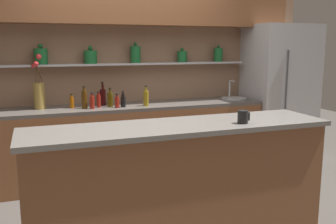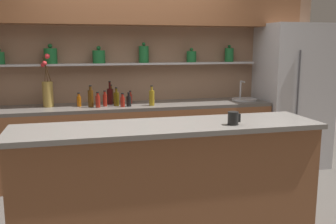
{
  "view_description": "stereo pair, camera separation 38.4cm",
  "coord_description": "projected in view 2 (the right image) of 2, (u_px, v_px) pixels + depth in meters",
  "views": [
    {
      "loc": [
        -1.08,
        -3.17,
        1.64
      ],
      "look_at": [
        0.21,
        0.39,
        0.96
      ],
      "focal_mm": 40.0,
      "sensor_mm": 36.0,
      "label": 1
    },
    {
      "loc": [
        -0.71,
        -3.29,
        1.64
      ],
      "look_at": [
        0.21,
        0.39,
        0.96
      ],
      "focal_mm": 40.0,
      "sensor_mm": 36.0,
      "label": 2
    }
  ],
  "objects": [
    {
      "name": "ground_plane",
      "position": [
        157.0,
        218.0,
        3.6
      ],
      "size": [
        12.0,
        12.0,
        0.0
      ],
      "primitive_type": "plane",
      "color": "#4C4742"
    },
    {
      "name": "back_wall_unit",
      "position": [
        130.0,
        52.0,
        4.78
      ],
      "size": [
        5.2,
        0.44,
        2.6
      ],
      "color": "#937056",
      "rests_on": "ground_plane"
    },
    {
      "name": "back_counter_unit",
      "position": [
        127.0,
        141.0,
        4.67
      ],
      "size": [
        3.61,
        0.62,
        0.92
      ],
      "color": "brown",
      "rests_on": "ground_plane"
    },
    {
      "name": "island_counter",
      "position": [
        168.0,
        185.0,
        3.06
      ],
      "size": [
        2.47,
        0.61,
        1.02
      ],
      "color": "brown",
      "rests_on": "ground_plane"
    },
    {
      "name": "refrigerator",
      "position": [
        292.0,
        96.0,
        5.09
      ],
      "size": [
        0.88,
        0.73,
        1.92
      ],
      "color": "#B7B7BC",
      "rests_on": "ground_plane"
    },
    {
      "name": "flower_vase",
      "position": [
        48.0,
        91.0,
        4.4
      ],
      "size": [
        0.13,
        0.16,
        0.63
      ],
      "color": "olive",
      "rests_on": "back_counter_unit"
    },
    {
      "name": "sink_fixture",
      "position": [
        244.0,
        99.0,
        4.97
      ],
      "size": [
        0.33,
        0.33,
        0.25
      ],
      "color": "#B7B7BC",
      "rests_on": "back_counter_unit"
    },
    {
      "name": "bottle_sauce_0",
      "position": [
        129.0,
        101.0,
        4.46
      ],
      "size": [
        0.06,
        0.06,
        0.17
      ],
      "color": "black",
      "rests_on": "back_counter_unit"
    },
    {
      "name": "bottle_sauce_1",
      "position": [
        105.0,
        99.0,
        4.46
      ],
      "size": [
        0.05,
        0.05,
        0.19
      ],
      "color": "maroon",
      "rests_on": "back_counter_unit"
    },
    {
      "name": "bottle_wine_2",
      "position": [
        110.0,
        96.0,
        4.6
      ],
      "size": [
        0.07,
        0.07,
        0.29
      ],
      "color": "#380C0C",
      "rests_on": "back_counter_unit"
    },
    {
      "name": "bottle_oil_3",
      "position": [
        116.0,
        99.0,
        4.49
      ],
      "size": [
        0.06,
        0.06,
        0.23
      ],
      "color": "#47380A",
      "rests_on": "back_counter_unit"
    },
    {
      "name": "bottle_spirit_4",
      "position": [
        111.0,
        96.0,
        4.69
      ],
      "size": [
        0.07,
        0.07,
        0.24
      ],
      "color": "#4C2D0C",
      "rests_on": "back_counter_unit"
    },
    {
      "name": "bottle_oil_5",
      "position": [
        152.0,
        98.0,
        4.52
      ],
      "size": [
        0.06,
        0.06,
        0.25
      ],
      "color": "olive",
      "rests_on": "back_counter_unit"
    },
    {
      "name": "bottle_sauce_6",
      "position": [
        123.0,
        101.0,
        4.42
      ],
      "size": [
        0.05,
        0.05,
        0.16
      ],
      "color": "maroon",
      "rests_on": "back_counter_unit"
    },
    {
      "name": "bottle_sauce_7",
      "position": [
        130.0,
        98.0,
        4.67
      ],
      "size": [
        0.05,
        0.05,
        0.16
      ],
      "color": "maroon",
      "rests_on": "back_counter_unit"
    },
    {
      "name": "bottle_sauce_8",
      "position": [
        79.0,
        101.0,
        4.45
      ],
      "size": [
        0.05,
        0.05,
        0.17
      ],
      "color": "#9E4C0A",
      "rests_on": "back_counter_unit"
    },
    {
      "name": "bottle_spirit_9",
      "position": [
        91.0,
        98.0,
        4.4
      ],
      "size": [
        0.06,
        0.06,
        0.26
      ],
      "color": "#4C2D0C",
      "rests_on": "back_counter_unit"
    },
    {
      "name": "bottle_sauce_10",
      "position": [
        98.0,
        101.0,
        4.38
      ],
      "size": [
        0.05,
        0.05,
        0.19
      ],
      "color": "maroon",
      "rests_on": "back_counter_unit"
    },
    {
      "name": "coffee_mug",
      "position": [
        233.0,
        118.0,
        2.95
      ],
      "size": [
        0.1,
        0.08,
        0.1
      ],
      "color": "black",
      "rests_on": "island_counter"
    }
  ]
}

